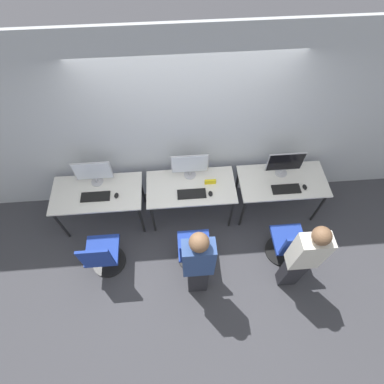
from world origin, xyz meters
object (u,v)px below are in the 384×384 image
Objects in this scene: keyboard_center at (192,194)px; mouse_right at (305,187)px; mouse_left at (116,195)px; office_chair_center at (194,251)px; office_chair_left at (103,256)px; monitor_center at (190,165)px; keyboard_left at (95,197)px; office_chair_right at (288,245)px; monitor_left at (93,172)px; monitor_right at (285,163)px; keyboard_right at (286,189)px; person_center at (198,264)px; mouse_center at (211,194)px; person_right at (303,258)px.

mouse_right is at bearing -0.41° from keyboard_center.
office_chair_center is (1.02, -0.73, -0.40)m from mouse_left.
office_chair_left is 1.72m from monitor_center.
keyboard_left is at bearing 150.66° from office_chair_center.
office_chair_right is at bearing -28.03° from keyboard_center.
monitor_left and monitor_center have the same top height.
keyboard_left is 0.29m from mouse_left.
office_chair_center is (-0.01, -0.68, -0.39)m from keyboard_center.
monitor_right is at bearing 88.13° from office_chair_right.
mouse_left reaches higher than keyboard_center.
keyboard_right is (2.65, -0.08, 0.00)m from keyboard_left.
office_chair_right is (1.30, 0.36, -0.50)m from person_center.
keyboard_center is at bearing 88.75° from office_chair_center.
office_chair_center reaches higher than mouse_center.
office_chair_left is at bearing -160.32° from monitor_right.
office_chair_left is at bearing 162.68° from person_center.
mouse_right is (0.27, -0.28, -0.21)m from monitor_right.
monitor_left and monitor_right have the same top height.
person_center is at bearing -104.52° from mouse_center.
mouse_center is (1.59, -0.08, 0.01)m from keyboard_left.
mouse_left is 0.17× the size of monitor_right.
mouse_left is (0.29, -0.01, 0.01)m from keyboard_left.
office_chair_center reaches higher than mouse_right.
mouse_right is (1.60, 1.04, -0.10)m from person_center.
office_chair_right is 0.58× the size of person_right.
mouse_left reaches higher than keyboard_right.
mouse_center is 0.10× the size of office_chair_right.
monitor_center is 1.76m from office_chair_right.
office_chair_left is 1.47m from keyboard_center.
office_chair_right is (1.29, -0.69, -0.39)m from keyboard_center.
keyboard_right is at bearing 13.79° from office_chair_left.
mouse_left is 2.36m from keyboard_right.
monitor_center is at bearing 131.90° from person_right.
monitor_left is 1.38m from keyboard_center.
person_right is at bearing -97.12° from office_chair_right.
office_chair_center reaches higher than keyboard_right.
keyboard_left is 0.26× the size of person_right.
monitor_center is 0.58× the size of office_chair_right.
mouse_left is at bearing 72.64° from office_chair_left.
monitor_left is 5.73× the size of mouse_center.
monitor_center is 1.65m from mouse_right.
monitor_left is at bearing 173.62° from mouse_right.
mouse_center reaches higher than keyboard_center.
mouse_right is at bearing -12.31° from monitor_center.
keyboard_left is at bearing 95.41° from office_chair_left.
monitor_left reaches higher than mouse_right.
person_center is at bearing -90.29° from keyboard_center.
mouse_right is at bearing 66.17° from office_chair_right.
person_center is (1.03, -1.10, 0.10)m from mouse_left.
keyboard_right is 4.42× the size of mouse_right.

